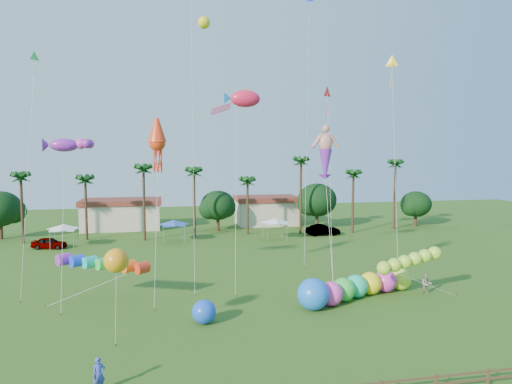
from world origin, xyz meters
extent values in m
plane|color=#285116|center=(0.00, 0.00, 0.00)|extent=(160.00, 160.00, 0.00)
cylinder|color=#3A2819|center=(-26.00, 40.00, 4.50)|extent=(0.36, 0.36, 9.00)
cylinder|color=#3A2819|center=(-18.00, 41.00, 4.25)|extent=(0.36, 0.36, 8.50)
cylinder|color=#3A2819|center=(-10.00, 39.00, 5.00)|extent=(0.36, 0.36, 10.00)
cylinder|color=#3A2819|center=(-3.00, 40.00, 4.75)|extent=(0.36, 0.36, 9.50)
cylinder|color=#3A2819|center=(5.00, 41.00, 4.00)|extent=(0.36, 0.36, 8.00)
cylinder|color=#3A2819|center=(13.00, 40.00, 5.50)|extent=(0.36, 0.36, 11.00)
cylinder|color=#3A2819|center=(21.00, 39.00, 4.50)|extent=(0.36, 0.36, 9.00)
cylinder|color=#3A2819|center=(29.00, 41.00, 5.25)|extent=(0.36, 0.36, 10.50)
sphere|color=#113814|center=(-30.00, 44.00, 4.34)|extent=(5.88, 5.88, 5.88)
sphere|color=#113814|center=(1.00, 45.00, 4.03)|extent=(5.46, 5.46, 5.46)
sphere|color=#113814|center=(17.00, 44.00, 4.65)|extent=(6.30, 6.30, 6.30)
sphere|color=#113814|center=(34.00, 43.00, 3.72)|extent=(5.04, 5.04, 5.04)
cube|color=beige|center=(-14.00, 50.00, 2.00)|extent=(12.00, 7.00, 4.00)
cube|color=beige|center=(10.00, 50.00, 2.00)|extent=(10.00, 7.00, 4.00)
pyramid|color=white|center=(-20.00, 36.00, 2.75)|extent=(3.00, 3.00, 0.60)
pyramid|color=blue|center=(-6.00, 37.00, 2.75)|extent=(3.00, 3.00, 0.60)
pyramid|color=white|center=(8.00, 36.00, 2.75)|extent=(3.00, 3.00, 0.60)
cube|color=brown|center=(6.00, -6.00, 0.50)|extent=(0.12, 0.12, 1.00)
cube|color=brown|center=(9.00, -6.00, 0.50)|extent=(0.12, 0.12, 1.00)
imported|color=#4C4C54|center=(-21.74, 35.68, 0.72)|extent=(4.50, 2.46, 1.45)
imported|color=#4C4C54|center=(15.79, 37.76, 0.81)|extent=(4.95, 1.74, 1.63)
imported|color=#3445B7|center=(-10.67, -2.46, 0.89)|extent=(0.78, 0.68, 1.79)
imported|color=gray|center=(14.74, 8.86, 0.89)|extent=(1.09, 1.03, 1.78)
sphere|color=#FF43BE|center=(5.61, 7.70, 0.97)|extent=(1.94, 1.94, 1.94)
sphere|color=green|center=(7.01, 8.54, 0.97)|extent=(1.94, 1.94, 1.94)
sphere|color=#1BBF8E|center=(8.46, 9.26, 0.97)|extent=(1.94, 1.94, 1.94)
sphere|color=yellow|center=(9.99, 9.80, 0.97)|extent=(1.94, 1.94, 1.94)
sphere|color=#EC37BE|center=(11.58, 10.18, 0.97)|extent=(1.94, 1.94, 1.94)
sphere|color=#BDE833|center=(13.19, 10.49, 0.97)|extent=(1.94, 1.94, 1.94)
sphere|color=blue|center=(3.90, 7.03, 1.24)|extent=(3.21, 3.21, 2.48)
sphere|color=blue|center=(-4.63, 5.85, 0.86)|extent=(1.72, 1.72, 1.72)
cylinder|color=red|center=(-10.90, 11.20, 2.95)|extent=(6.81, 4.13, 0.97)
cylinder|color=silver|center=(-12.85, 11.56, 1.47)|extent=(7.48, 0.75, 2.97)
cylinder|color=brown|center=(-16.58, 11.93, 0.08)|extent=(0.08, 0.08, 0.16)
ellipsoid|color=#A8E031|center=(10.05, 7.55, 2.87)|extent=(6.03, 3.46, 1.33)
cylinder|color=silver|center=(13.52, 7.74, 1.43)|extent=(6.95, 0.41, 2.89)
cylinder|color=brown|center=(16.99, 7.93, 0.08)|extent=(0.08, 0.08, 0.16)
sphere|color=orange|center=(-10.30, 3.63, 5.35)|extent=(1.99, 1.99, 1.54)
cylinder|color=silver|center=(-10.37, 3.38, 2.67)|extent=(0.17, 0.53, 5.35)
cylinder|color=brown|center=(-10.44, 3.13, 0.08)|extent=(0.08, 0.08, 0.16)
cylinder|color=silver|center=(6.08, 9.31, 5.94)|extent=(0.50, 3.91, 11.90)
cylinder|color=brown|center=(5.84, 7.37, 0.08)|extent=(0.08, 0.08, 0.16)
ellipsoid|color=#EB1A43|center=(0.37, 16.84, 17.23)|extent=(4.47, 2.78, 1.77)
cylinder|color=silver|center=(-0.56, 14.17, 8.62)|extent=(1.88, 5.37, 17.24)
cylinder|color=brown|center=(-1.49, 11.50, 0.08)|extent=(0.08, 0.08, 0.16)
cylinder|color=silver|center=(-4.69, 15.04, 13.70)|extent=(0.32, 5.29, 27.41)
cylinder|color=brown|center=(-4.83, 12.41, 0.08)|extent=(0.08, 0.08, 0.16)
cone|color=#F43613|center=(-7.76, 13.79, 12.98)|extent=(2.00, 2.00, 4.41)
cylinder|color=silver|center=(-7.97, 11.56, 6.49)|extent=(0.45, 4.50, 12.99)
cylinder|color=brown|center=(-8.18, 9.32, 0.08)|extent=(0.08, 0.08, 0.16)
ellipsoid|color=purple|center=(-15.25, 14.18, 12.79)|extent=(4.32, 2.88, 1.55)
cylinder|color=silver|center=(-15.13, 11.92, 6.39)|extent=(0.27, 4.53, 12.80)
cylinder|color=brown|center=(-15.01, 9.67, 0.08)|extent=(0.08, 0.08, 0.16)
cone|color=#FF261C|center=(8.88, 17.90, 18.13)|extent=(1.28, 1.04, 1.38)
cylinder|color=silver|center=(8.36, 15.44, 9.06)|extent=(1.07, 4.94, 18.14)
cylinder|color=brown|center=(7.84, 12.98, 0.08)|extent=(0.08, 0.08, 0.16)
cone|color=yellow|center=(13.47, 13.51, 20.44)|extent=(1.29, 0.96, 1.35)
cylinder|color=silver|center=(13.19, 11.88, 10.22)|extent=(0.58, 3.29, 20.45)
cylinder|color=brown|center=(12.92, 10.25, 0.08)|extent=(0.08, 0.08, 0.16)
cone|color=#35E168|center=(-17.84, 16.59, 20.26)|extent=(0.84, 0.90, 1.02)
cylinder|color=silver|center=(-18.36, 14.97, 10.13)|extent=(1.05, 3.26, 20.27)
cylinder|color=brown|center=(-18.87, 13.36, 0.08)|extent=(0.08, 0.08, 0.16)
cylinder|color=silver|center=(8.20, 22.32, 14.72)|extent=(1.96, 5.00, 29.45)
cylinder|color=brown|center=(7.23, 19.84, 0.08)|extent=(0.08, 0.08, 0.16)
camera|label=1|loc=(-7.29, -25.83, 12.05)|focal=32.00mm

